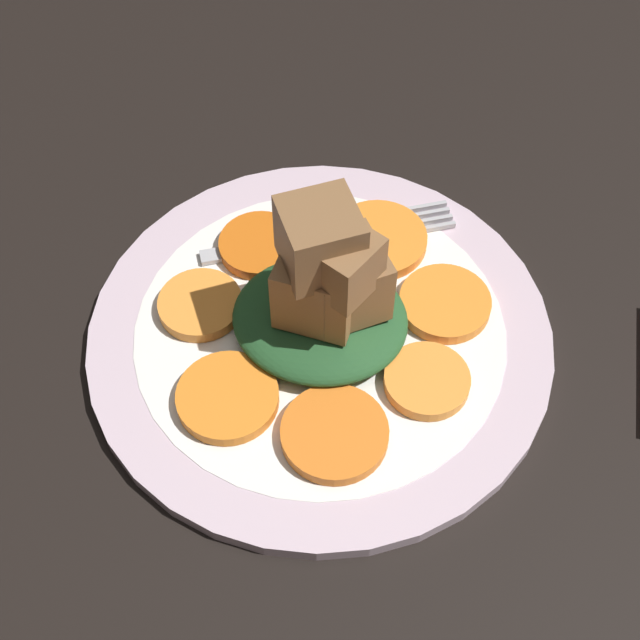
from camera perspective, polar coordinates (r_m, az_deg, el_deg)
table_slab at (r=58.60cm, az=-0.00°, el=-1.78°), size 120.00×120.00×2.00cm
plate at (r=57.34cm, az=-0.00°, el=-0.93°), size 29.74×29.74×1.05cm
carrot_slice_0 at (r=61.15cm, az=3.77°, el=5.17°), size 6.63×6.63×0.83cm
carrot_slice_1 at (r=60.81cm, az=-3.87°, el=4.80°), size 5.58×5.58×0.83cm
carrot_slice_2 at (r=58.14cm, az=-7.61°, el=1.14°), size 5.47×5.47×0.83cm
carrot_slice_3 at (r=53.90cm, az=-5.94°, el=-4.95°), size 6.22×6.22×0.83cm
carrot_slice_4 at (r=52.40cm, az=0.94°, el=-7.27°), size 6.38×6.38×0.83cm
carrot_slice_5 at (r=54.62cm, az=6.86°, el=-3.88°), size 5.28×5.28×0.83cm
carrot_slice_6 at (r=58.14cm, az=7.99°, el=1.07°), size 5.97×5.97×0.83cm
center_pile at (r=53.73cm, az=0.29°, el=1.76°), size 11.10×9.99×10.84cm
fork at (r=61.61cm, az=0.93°, el=5.50°), size 16.75×9.12×0.40cm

